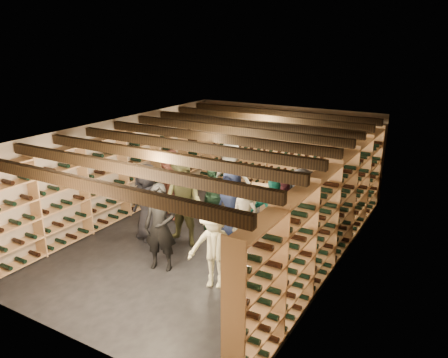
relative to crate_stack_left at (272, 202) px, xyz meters
name	(u,v)px	position (x,y,z in m)	size (l,w,h in m)	color
ground	(214,237)	(-0.56, -1.84, -0.34)	(8.00, 8.00, 0.00)	black
walls	(213,186)	(-0.56, -1.84, 0.86)	(5.52, 8.02, 2.40)	tan
ceiling	(213,131)	(-0.56, -1.84, 2.06)	(5.50, 8.00, 0.01)	beige
ceiling_joists	(213,137)	(-0.56, -1.84, 1.92)	(5.40, 7.12, 0.18)	black
wine_rack_left	(124,174)	(-3.13, -1.84, 0.74)	(0.32, 7.50, 2.15)	tan
wine_rack_right	(330,214)	(2.01, -1.84, 0.74)	(0.32, 7.50, 2.15)	tan
wine_rack_back	(283,153)	(-0.56, 1.99, 0.73)	(4.70, 0.30, 2.15)	tan
crate_stack_left	(272,202)	(0.00, 0.00, 0.00)	(0.57, 0.45, 0.68)	tan
crate_stack_right	(260,194)	(-0.60, 0.58, -0.08)	(0.57, 0.44, 0.51)	tan
crate_loose	(288,209)	(0.32, 0.34, -0.25)	(0.50, 0.33, 0.17)	tan
person_0	(147,202)	(-1.78, -2.60, 0.51)	(0.83, 0.54, 1.70)	black
person_1	(160,227)	(-0.70, -3.51, 0.51)	(0.62, 0.41, 1.70)	black
person_2	(183,203)	(-0.94, -2.44, 0.58)	(0.90, 0.70, 1.85)	brown
person_3	(215,248)	(0.51, -3.55, 0.41)	(0.97, 0.55, 1.49)	#EDEBBA
person_4	(272,218)	(0.91, -2.02, 0.50)	(0.98, 0.41, 1.67)	#137268
person_5	(170,183)	(-2.10, -1.35, 0.51)	(1.58, 0.50, 1.70)	brown
person_6	(232,204)	(-0.22, -1.62, 0.43)	(0.76, 0.49, 1.55)	#192143
person_7	(244,221)	(0.40, -2.23, 0.41)	(0.55, 0.36, 1.50)	gray
person_8	(284,212)	(0.90, -1.37, 0.40)	(0.72, 0.56, 1.48)	#4B1D25
person_9	(230,180)	(-0.89, -0.54, 0.58)	(1.18, 0.68, 1.83)	#AAA99C
person_10	(212,197)	(-0.85, -1.45, 0.42)	(0.89, 0.37, 1.52)	#23442E
person_11	(302,200)	(0.98, -0.55, 0.40)	(1.38, 0.44, 1.49)	#8D619B
person_12	(300,214)	(1.38, -1.72, 0.58)	(0.90, 0.59, 1.84)	#333538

